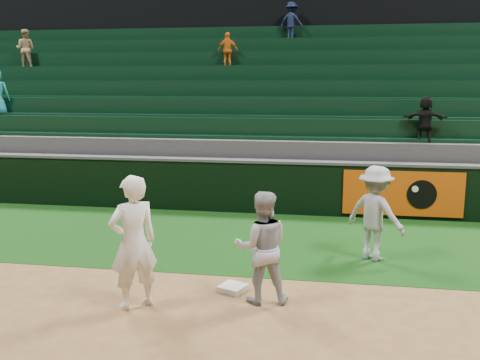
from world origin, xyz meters
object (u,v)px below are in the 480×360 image
object	(u,v)px
first_baseman	(133,242)
first_base	(233,288)
baserunner	(262,247)
base_coach	(375,213)

from	to	relation	value
first_baseman	first_base	bearing A→B (deg)	171.72
first_base	baserunner	xyz separation A→B (m)	(0.47, -0.32, 0.75)
first_baseman	base_coach	distance (m)	4.24
first_base	first_baseman	world-z (taller)	first_baseman
base_coach	first_base	bearing A→B (deg)	73.96
first_baseman	base_coach	bearing A→B (deg)	176.02
baserunner	base_coach	world-z (taller)	base_coach
first_base	baserunner	world-z (taller)	baserunner
first_base	base_coach	world-z (taller)	base_coach
baserunner	first_base	bearing A→B (deg)	-45.99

